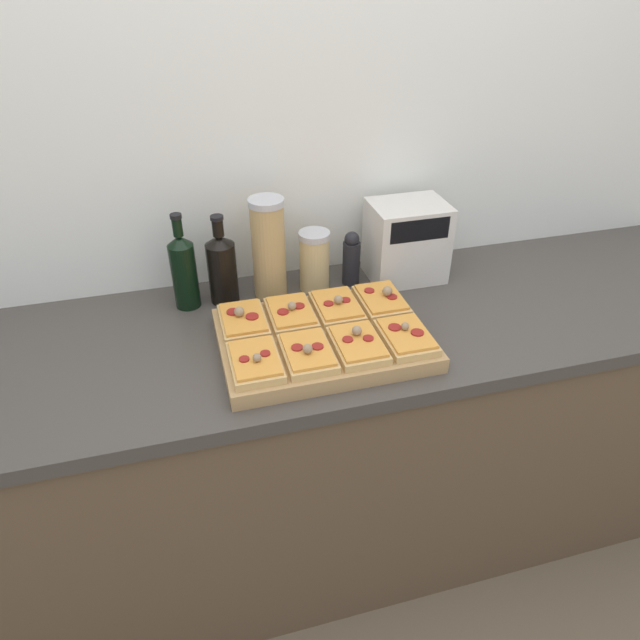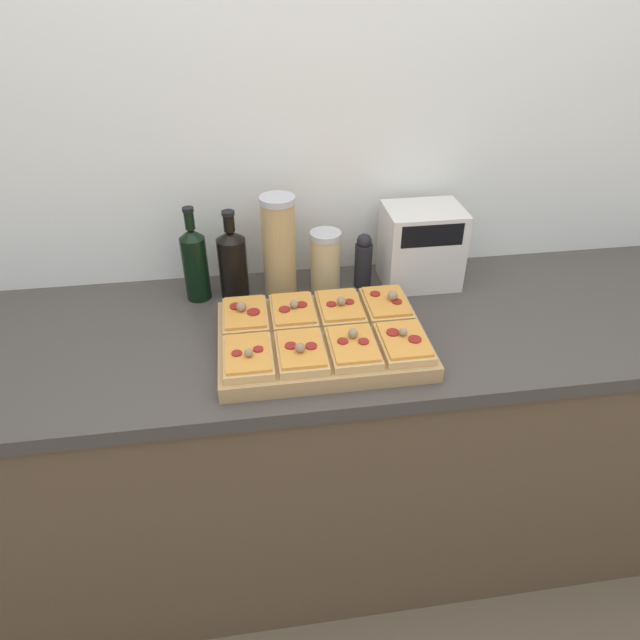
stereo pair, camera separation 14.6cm
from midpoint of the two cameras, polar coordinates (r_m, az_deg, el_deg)
ground_plane at (r=2.04m, az=5.26°, el=-27.71°), size 12.00×12.00×0.00m
wall_back at (r=1.72m, az=2.31°, el=15.59°), size 6.00×0.06×2.50m
kitchen_counter at (r=1.85m, az=3.76°, el=-12.23°), size 2.63×0.67×0.91m
cutting_board at (r=1.46m, az=3.04°, el=-2.07°), size 0.52×0.38×0.04m
pizza_slice_back_left at (r=1.50m, az=-4.75°, el=0.39°), size 0.12×0.17×0.05m
pizza_slice_back_midleft at (r=1.51m, az=0.07°, el=0.76°), size 0.12×0.17×0.05m
pizza_slice_back_midright at (r=1.53m, az=4.78°, el=1.14°), size 0.12×0.17×0.05m
pizza_slice_back_right at (r=1.56m, az=9.35°, el=1.51°), size 0.12×0.17×0.06m
pizza_slice_front_left at (r=1.35m, az=-4.15°, el=-3.76°), size 0.12×0.17×0.05m
pizza_slice_front_midleft at (r=1.36m, az=1.17°, el=-3.29°), size 0.12×0.17×0.05m
pizza_slice_front_midright at (r=1.39m, az=6.35°, el=-2.78°), size 0.12×0.17×0.05m
pizza_slice_front_right at (r=1.42m, az=11.32°, el=-2.31°), size 0.12×0.17×0.05m
olive_oil_bottle at (r=1.64m, az=-9.92°, el=5.63°), size 0.07×0.07×0.28m
wine_bottle at (r=1.65m, az=-6.22°, el=5.72°), size 0.08×0.08×0.26m
grain_jar_tall at (r=1.64m, az=-1.54°, el=7.35°), size 0.10×0.10×0.30m
grain_jar_short at (r=1.68m, az=3.00°, el=5.88°), size 0.09×0.09×0.18m
pepper_mill at (r=1.71m, az=6.82°, el=5.84°), size 0.05×0.05×0.17m
toaster_oven at (r=1.74m, az=12.48°, el=7.18°), size 0.25×0.17×0.24m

